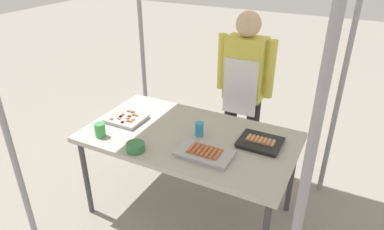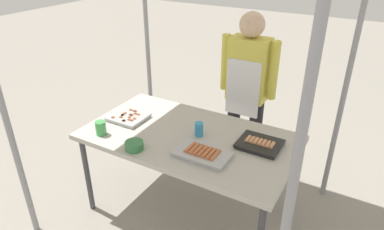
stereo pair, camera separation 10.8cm
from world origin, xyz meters
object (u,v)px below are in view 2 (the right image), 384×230
(stall_table, at_px, (189,141))
(tray_pork_links, at_px, (260,144))
(condiment_bowl, at_px, (134,146))
(drink_cup_near_edge, at_px, (101,128))
(tray_meat_skewers, at_px, (128,117))
(tray_grilled_sausages, at_px, (202,153))
(vendor_woman, at_px, (247,85))
(drink_cup_by_wok, at_px, (199,129))

(stall_table, xyz_separation_m, tray_pork_links, (0.52, 0.12, 0.07))
(condiment_bowl, distance_m, drink_cup_near_edge, 0.35)
(tray_meat_skewers, bearing_deg, tray_pork_links, 7.41)
(stall_table, distance_m, tray_pork_links, 0.54)
(tray_grilled_sausages, bearing_deg, tray_meat_skewers, 167.73)
(vendor_woman, bearing_deg, tray_grilled_sausages, 93.68)
(vendor_woman, bearing_deg, tray_meat_skewers, 47.09)
(stall_table, relative_size, drink_cup_near_edge, 14.70)
(stall_table, xyz_separation_m, vendor_woman, (0.16, 0.76, 0.22))
(tray_pork_links, bearing_deg, tray_grilled_sausages, -133.82)
(condiment_bowl, bearing_deg, drink_cup_near_edge, 173.49)
(drink_cup_near_edge, bearing_deg, tray_grilled_sausages, 8.82)
(condiment_bowl, height_order, vendor_woman, vendor_woman)
(stall_table, relative_size, vendor_woman, 1.02)
(drink_cup_by_wok, xyz_separation_m, vendor_woman, (0.09, 0.72, 0.12))
(tray_meat_skewers, xyz_separation_m, drink_cup_by_wok, (0.63, 0.06, 0.04))
(tray_meat_skewers, xyz_separation_m, condiment_bowl, (0.33, -0.34, 0.01))
(stall_table, xyz_separation_m, condiment_bowl, (-0.24, -0.36, 0.08))
(stall_table, bearing_deg, condiment_bowl, -123.33)
(stall_table, xyz_separation_m, drink_cup_near_edge, (-0.59, -0.32, 0.11))
(stall_table, distance_m, condiment_bowl, 0.44)
(stall_table, bearing_deg, tray_grilled_sausages, -41.28)
(tray_pork_links, xyz_separation_m, drink_cup_by_wok, (-0.45, -0.08, 0.04))
(condiment_bowl, bearing_deg, tray_grilled_sausages, 19.78)
(tray_pork_links, xyz_separation_m, drink_cup_near_edge, (-1.11, -0.44, 0.04))
(drink_cup_by_wok, bearing_deg, stall_table, -154.97)
(stall_table, distance_m, drink_cup_by_wok, 0.13)
(tray_grilled_sausages, bearing_deg, tray_pork_links, 46.18)
(tray_grilled_sausages, xyz_separation_m, drink_cup_by_wok, (-0.15, 0.23, 0.03))
(vendor_woman, bearing_deg, stall_table, 77.98)
(tray_grilled_sausages, relative_size, condiment_bowl, 2.94)
(tray_pork_links, distance_m, drink_cup_by_wok, 0.46)
(tray_grilled_sausages, bearing_deg, vendor_woman, 93.68)
(tray_meat_skewers, distance_m, vendor_woman, 1.08)
(stall_table, relative_size, drink_cup_by_wok, 14.54)
(tray_meat_skewers, height_order, vendor_woman, vendor_woman)
(condiment_bowl, bearing_deg, vendor_woman, 70.39)
(stall_table, distance_m, vendor_woman, 0.80)
(tray_pork_links, height_order, condiment_bowl, condiment_bowl)
(tray_grilled_sausages, xyz_separation_m, vendor_woman, (-0.06, 0.95, 0.15))
(tray_pork_links, bearing_deg, drink_cup_by_wok, -169.40)
(tray_grilled_sausages, height_order, tray_pork_links, tray_grilled_sausages)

